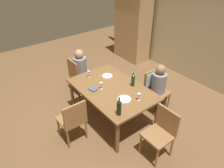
# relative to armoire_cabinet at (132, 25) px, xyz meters

# --- Properties ---
(ground_plane) EXTENTS (10.00, 10.00, 0.00)m
(ground_plane) POSITION_rel_armoire_cabinet_xyz_m (1.97, -2.32, -1.10)
(ground_plane) COLOR brown
(rear_room_partition) EXTENTS (6.40, 0.12, 2.70)m
(rear_room_partition) POSITION_rel_armoire_cabinet_xyz_m (1.97, 0.45, 0.25)
(rear_room_partition) COLOR beige
(rear_room_partition) RESTS_ON ground_plane
(armoire_cabinet) EXTENTS (1.18, 0.62, 2.18)m
(armoire_cabinet) POSITION_rel_armoire_cabinet_xyz_m (0.00, 0.00, 0.00)
(armoire_cabinet) COLOR tan
(armoire_cabinet) RESTS_ON ground_plane
(dining_table) EXTENTS (1.74, 1.14, 0.75)m
(dining_table) POSITION_rel_armoire_cabinet_xyz_m (1.97, -2.32, -0.42)
(dining_table) COLOR brown
(dining_table) RESTS_ON ground_plane
(chair_left_end) EXTENTS (0.44, 0.44, 0.92)m
(chair_left_end) POSITION_rel_armoire_cabinet_xyz_m (0.72, -2.41, -0.56)
(chair_left_end) COLOR olive
(chair_left_end) RESTS_ON ground_plane
(chair_far_right) EXTENTS (0.46, 0.44, 0.92)m
(chair_far_right) POSITION_rel_armoire_cabinet_xyz_m (2.24, -1.37, -0.50)
(chair_far_right) COLOR olive
(chair_far_right) RESTS_ON ground_plane
(chair_right_end) EXTENTS (0.44, 0.44, 0.92)m
(chair_right_end) POSITION_rel_armoire_cabinet_xyz_m (3.22, -2.23, -0.56)
(chair_right_end) COLOR olive
(chair_right_end) RESTS_ON ground_plane
(chair_near) EXTENTS (0.44, 0.44, 0.92)m
(chair_near) POSITION_rel_armoire_cabinet_xyz_m (2.06, -3.27, -0.56)
(chair_near) COLOR olive
(chair_near) RESTS_ON ground_plane
(person_woman_host) EXTENTS (0.31, 0.36, 1.15)m
(person_woman_host) POSITION_rel_armoire_cabinet_xyz_m (0.72, -2.29, -0.44)
(person_woman_host) COLOR #33333D
(person_woman_host) RESTS_ON ground_plane
(person_man_bearded) EXTENTS (0.35, 0.30, 1.13)m
(person_man_bearded) POSITION_rel_armoire_cabinet_xyz_m (2.38, -1.37, -0.44)
(person_man_bearded) COLOR #33333D
(person_man_bearded) RESTS_ON ground_plane
(wine_bottle_tall_green) EXTENTS (0.08, 0.08, 0.35)m
(wine_bottle_tall_green) POSITION_rel_armoire_cabinet_xyz_m (2.66, -2.71, -0.19)
(wine_bottle_tall_green) COLOR black
(wine_bottle_tall_green) RESTS_ON dining_table
(wine_bottle_dark_red) EXTENTS (0.07, 0.07, 0.30)m
(wine_bottle_dark_red) POSITION_rel_armoire_cabinet_xyz_m (2.15, -1.93, -0.21)
(wine_bottle_dark_red) COLOR #19381E
(wine_bottle_dark_red) RESTS_ON dining_table
(wine_glass_near_left) EXTENTS (0.07, 0.07, 0.15)m
(wine_glass_near_left) POSITION_rel_armoire_cabinet_xyz_m (1.86, -2.50, -0.24)
(wine_glass_near_left) COLOR silver
(wine_glass_near_left) RESTS_ON dining_table
(wine_glass_centre) EXTENTS (0.07, 0.07, 0.15)m
(wine_glass_centre) POSITION_rel_armoire_cabinet_xyz_m (1.33, -2.45, -0.24)
(wine_glass_centre) COLOR silver
(wine_glass_centre) RESTS_ON dining_table
(wine_glass_near_right) EXTENTS (0.07, 0.07, 0.15)m
(wine_glass_near_right) POSITION_rel_armoire_cabinet_xyz_m (2.58, -2.18, -0.24)
(wine_glass_near_right) COLOR silver
(wine_glass_near_right) RESTS_ON dining_table
(dinner_plate_host) EXTENTS (0.25, 0.25, 0.01)m
(dinner_plate_host) POSITION_rel_armoire_cabinet_xyz_m (2.40, -2.37, -0.34)
(dinner_plate_host) COLOR white
(dinner_plate_host) RESTS_ON dining_table
(dinner_plate_guest_left) EXTENTS (0.23, 0.23, 0.01)m
(dinner_plate_guest_left) POSITION_rel_armoire_cabinet_xyz_m (1.54, -2.12, -0.34)
(dinner_plate_guest_left) COLOR white
(dinner_plate_guest_left) RESTS_ON dining_table
(folded_napkin) EXTENTS (0.19, 0.16, 0.03)m
(folded_napkin) POSITION_rel_armoire_cabinet_xyz_m (1.78, -2.65, -0.33)
(folded_napkin) COLOR #4C5B75
(folded_napkin) RESTS_ON dining_table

